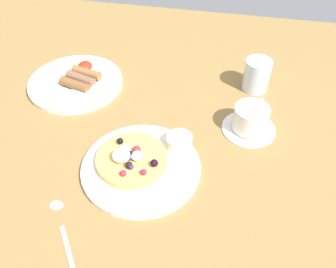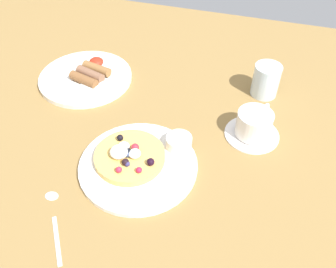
{
  "view_description": "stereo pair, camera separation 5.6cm",
  "coord_description": "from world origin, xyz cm",
  "px_view_note": "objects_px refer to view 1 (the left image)",
  "views": [
    {
      "loc": [
        15.63,
        -54.93,
        61.06
      ],
      "look_at": [
        4.41,
        1.75,
        4.0
      ],
      "focal_mm": 38.68,
      "sensor_mm": 36.0,
      "label": 1
    },
    {
      "loc": [
        21.02,
        -53.59,
        61.06
      ],
      "look_at": [
        4.41,
        1.75,
        4.0
      ],
      "focal_mm": 38.68,
      "sensor_mm": 36.0,
      "label": 2
    }
  ],
  "objects_px": {
    "pancake_plate": "(140,167)",
    "syrup_ramekin": "(179,141)",
    "teaspoon": "(61,221)",
    "breakfast_plate": "(76,83)",
    "coffee_saucer": "(249,128)",
    "coffee_cup": "(251,117)",
    "water_glass": "(257,75)"
  },
  "relations": [
    {
      "from": "pancake_plate",
      "to": "syrup_ramekin",
      "type": "relative_size",
      "value": 4.42
    },
    {
      "from": "syrup_ramekin",
      "to": "teaspoon",
      "type": "xyz_separation_m",
      "value": [
        -0.19,
        -0.23,
        -0.02
      ]
    },
    {
      "from": "breakfast_plate",
      "to": "teaspoon",
      "type": "bearing_deg",
      "value": -72.35
    },
    {
      "from": "breakfast_plate",
      "to": "coffee_saucer",
      "type": "height_order",
      "value": "breakfast_plate"
    },
    {
      "from": "breakfast_plate",
      "to": "coffee_saucer",
      "type": "relative_size",
      "value": 2.0
    },
    {
      "from": "breakfast_plate",
      "to": "coffee_cup",
      "type": "bearing_deg",
      "value": -10.29
    },
    {
      "from": "coffee_cup",
      "to": "teaspoon",
      "type": "distance_m",
      "value": 0.48
    },
    {
      "from": "syrup_ramekin",
      "to": "breakfast_plate",
      "type": "relative_size",
      "value": 0.23
    },
    {
      "from": "coffee_saucer",
      "to": "syrup_ramekin",
      "type": "bearing_deg",
      "value": -147.77
    },
    {
      "from": "pancake_plate",
      "to": "coffee_cup",
      "type": "distance_m",
      "value": 0.29
    },
    {
      "from": "breakfast_plate",
      "to": "coffee_cup",
      "type": "height_order",
      "value": "coffee_cup"
    },
    {
      "from": "coffee_cup",
      "to": "pancake_plate",
      "type": "bearing_deg",
      "value": -142.64
    },
    {
      "from": "pancake_plate",
      "to": "teaspoon",
      "type": "height_order",
      "value": "pancake_plate"
    },
    {
      "from": "teaspoon",
      "to": "water_glass",
      "type": "height_order",
      "value": "water_glass"
    },
    {
      "from": "pancake_plate",
      "to": "coffee_cup",
      "type": "height_order",
      "value": "coffee_cup"
    },
    {
      "from": "pancake_plate",
      "to": "coffee_cup",
      "type": "relative_size",
      "value": 2.36
    },
    {
      "from": "coffee_cup",
      "to": "water_glass",
      "type": "height_order",
      "value": "water_glass"
    },
    {
      "from": "coffee_saucer",
      "to": "teaspoon",
      "type": "height_order",
      "value": "coffee_saucer"
    },
    {
      "from": "pancake_plate",
      "to": "breakfast_plate",
      "type": "distance_m",
      "value": 0.36
    },
    {
      "from": "coffee_cup",
      "to": "coffee_saucer",
      "type": "bearing_deg",
      "value": -111.3
    },
    {
      "from": "water_glass",
      "to": "breakfast_plate",
      "type": "bearing_deg",
      "value": -170.54
    },
    {
      "from": "teaspoon",
      "to": "water_glass",
      "type": "relative_size",
      "value": 1.64
    },
    {
      "from": "breakfast_plate",
      "to": "teaspoon",
      "type": "relative_size",
      "value": 1.81
    },
    {
      "from": "syrup_ramekin",
      "to": "water_glass",
      "type": "distance_m",
      "value": 0.31
    },
    {
      "from": "coffee_saucer",
      "to": "water_glass",
      "type": "bearing_deg",
      "value": 86.99
    },
    {
      "from": "coffee_cup",
      "to": "teaspoon",
      "type": "bearing_deg",
      "value": -136.1
    },
    {
      "from": "syrup_ramekin",
      "to": "water_glass",
      "type": "bearing_deg",
      "value": 58.57
    },
    {
      "from": "syrup_ramekin",
      "to": "coffee_saucer",
      "type": "distance_m",
      "value": 0.18
    },
    {
      "from": "coffee_cup",
      "to": "teaspoon",
      "type": "height_order",
      "value": "coffee_cup"
    },
    {
      "from": "syrup_ramekin",
      "to": "teaspoon",
      "type": "height_order",
      "value": "syrup_ramekin"
    },
    {
      "from": "syrup_ramekin",
      "to": "breakfast_plate",
      "type": "xyz_separation_m",
      "value": [
        -0.32,
        0.19,
        -0.02
      ]
    },
    {
      "from": "breakfast_plate",
      "to": "coffee_saucer",
      "type": "distance_m",
      "value": 0.49
    }
  ]
}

